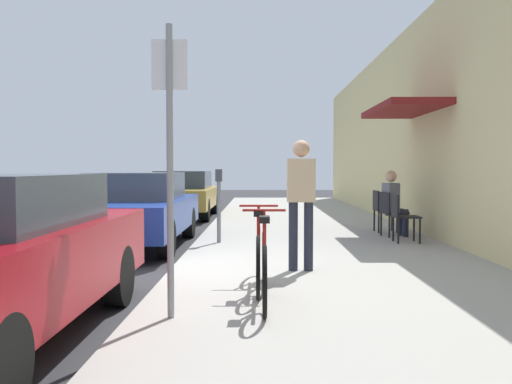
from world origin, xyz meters
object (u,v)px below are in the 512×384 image
at_px(cafe_chair_1, 391,211).
at_px(cafe_chair_2, 382,208).
at_px(parked_car_2, 183,193).
at_px(street_sign, 170,148).
at_px(parking_meter, 219,200).
at_px(bicycle_0, 264,268).
at_px(bicycle_1, 258,256).
at_px(seated_patron_1, 394,201).
at_px(parked_car_1, 136,208).
at_px(cafe_chair_0, 402,215).
at_px(pedestrian_standing, 301,194).

height_order(cafe_chair_1, cafe_chair_2, same).
height_order(parked_car_2, street_sign, street_sign).
relative_size(parking_meter, cafe_chair_1, 1.52).
height_order(parked_car_2, bicycle_0, parked_car_2).
distance_m(parking_meter, bicycle_1, 3.91).
height_order(parking_meter, cafe_chair_2, parking_meter).
bearing_deg(seated_patron_1, cafe_chair_2, 94.49).
height_order(parked_car_1, street_sign, street_sign).
height_order(parked_car_1, bicycle_1, parked_car_1).
bearing_deg(seated_patron_1, cafe_chair_0, -93.86).
height_order(parked_car_2, bicycle_1, parked_car_2).
height_order(parked_car_1, cafe_chair_0, parked_car_1).
bearing_deg(cafe_chair_1, seated_patron_1, 11.81).
distance_m(cafe_chair_0, cafe_chair_1, 0.89).
bearing_deg(bicycle_0, seated_patron_1, 64.77).
bearing_deg(cafe_chair_2, parking_meter, -152.87).
height_order(bicycle_1, cafe_chair_0, bicycle_1).
height_order(bicycle_1, cafe_chair_2, bicycle_1).
distance_m(parking_meter, street_sign, 5.08).
bearing_deg(seated_patron_1, street_sign, -119.80).
height_order(parking_meter, pedestrian_standing, pedestrian_standing).
distance_m(bicycle_1, pedestrian_standing, 1.38).
xyz_separation_m(cafe_chair_1, pedestrian_standing, (-2.02, -3.64, 0.50)).
relative_size(parking_meter, cafe_chair_0, 1.52).
xyz_separation_m(parked_car_2, parking_meter, (1.55, -6.47, 0.18)).
xyz_separation_m(bicycle_0, pedestrian_standing, (0.49, 1.79, 0.64)).
distance_m(seated_patron_1, pedestrian_standing, 4.21).
bearing_deg(bicycle_0, cafe_chair_2, 68.05).
relative_size(cafe_chair_0, cafe_chair_1, 1.00).
bearing_deg(parking_meter, cafe_chair_0, 0.31).
xyz_separation_m(cafe_chair_0, pedestrian_standing, (-2.01, -2.75, 0.50)).
relative_size(bicycle_0, bicycle_1, 1.00).
bearing_deg(cafe_chair_0, bicycle_0, -118.85).
relative_size(bicycle_0, seated_patron_1, 1.33).
relative_size(street_sign, pedestrian_standing, 1.53).
xyz_separation_m(parking_meter, bicycle_0, (0.79, -4.52, -0.41)).
xyz_separation_m(bicycle_0, seated_patron_1, (2.56, 5.44, 0.34)).
bearing_deg(bicycle_1, street_sign, -122.98).
bearing_deg(cafe_chair_1, parking_meter, -164.66).
bearing_deg(seated_patron_1, bicycle_0, -115.23).
bearing_deg(cafe_chair_2, cafe_chair_1, -89.88).
bearing_deg(bicycle_1, bicycle_0, -85.02).
xyz_separation_m(street_sign, cafe_chair_0, (3.34, 5.04, -1.02)).
bearing_deg(bicycle_1, parked_car_1, 119.00).
height_order(street_sign, pedestrian_standing, street_sign).
distance_m(cafe_chair_1, cafe_chair_2, 0.78).
relative_size(parked_car_2, cafe_chair_0, 5.06).
bearing_deg(parked_car_1, street_sign, -74.23).
relative_size(seated_patron_1, pedestrian_standing, 0.76).
relative_size(parked_car_1, seated_patron_1, 3.41).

